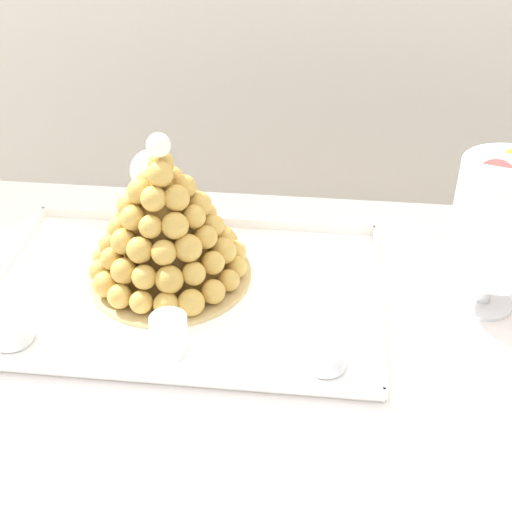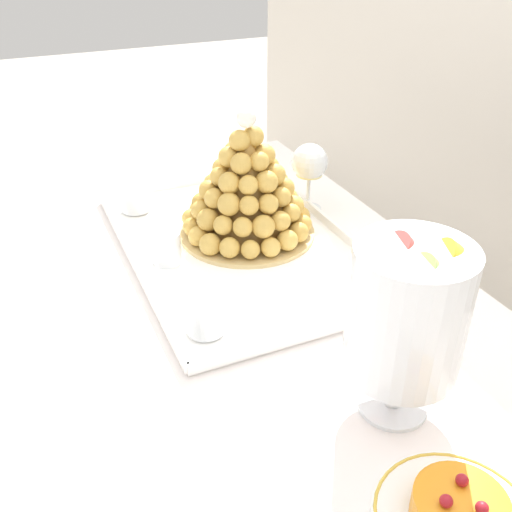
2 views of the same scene
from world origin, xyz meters
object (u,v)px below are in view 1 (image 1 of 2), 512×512
Objects in this scene: croquembouche at (166,226)px; wine_glass at (152,174)px; dessert_cup_left at (10,327)px; dessert_cup_centre at (326,350)px; serving_tray at (185,292)px; dessert_cup_mid_left at (169,336)px; macaron_goblet at (502,220)px.

wine_glass is (-0.06, 0.17, -0.00)m from croquembouche.
dessert_cup_centre reaches higher than dessert_cup_left.
dessert_cup_centre reaches higher than serving_tray.
croquembouche is 0.19m from dessert_cup_mid_left.
dessert_cup_left is 1.00× the size of dessert_cup_mid_left.
dessert_cup_left is at bearing -110.96° from wine_glass.
wine_glass reaches higher than dessert_cup_centre.
dessert_cup_centre is at bearing -144.54° from macaron_goblet.
dessert_cup_centre is 0.23× the size of macaron_goblet.
wine_glass reaches higher than serving_tray.
serving_tray is 2.40× the size of macaron_goblet.
serving_tray is 0.24m from wine_glass.
dessert_cup_centre is 0.39× the size of wine_glass.
serving_tray is 0.27m from dessert_cup_left.
croquembouche is 4.46× the size of dessert_cup_left.
dessert_cup_mid_left is 0.22m from dessert_cup_centre.
dessert_cup_mid_left is (0.23, 0.00, 0.00)m from dessert_cup_left.
croquembouche is 0.18m from wine_glass.
dessert_cup_centre is 0.48m from wine_glass.
serving_tray is at bearing -65.42° from wine_glass.
macaron_goblet reaches higher than dessert_cup_mid_left.
wine_glass is (-0.10, 0.34, 0.07)m from dessert_cup_mid_left.
macaron_goblet is 0.59m from wine_glass.
croquembouche is 0.50m from macaron_goblet.
macaron_goblet is (0.47, 0.03, 0.15)m from serving_tray.
serving_tray is 0.27m from dessert_cup_centre.
dessert_cup_mid_left reaches higher than serving_tray.
dessert_cup_left is (-0.22, -0.14, 0.03)m from serving_tray.
croquembouche reaches higher than wine_glass.
croquembouche is 4.46× the size of dessert_cup_mid_left.
macaron_goblet is at bearing 35.46° from dessert_cup_centre.
dessert_cup_left is at bearing -147.88° from serving_tray.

